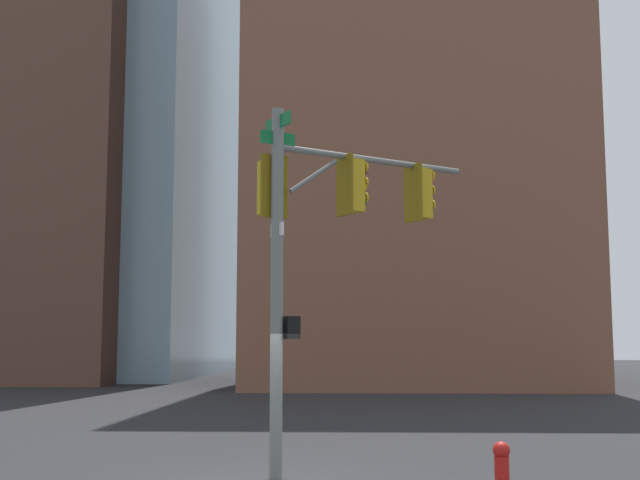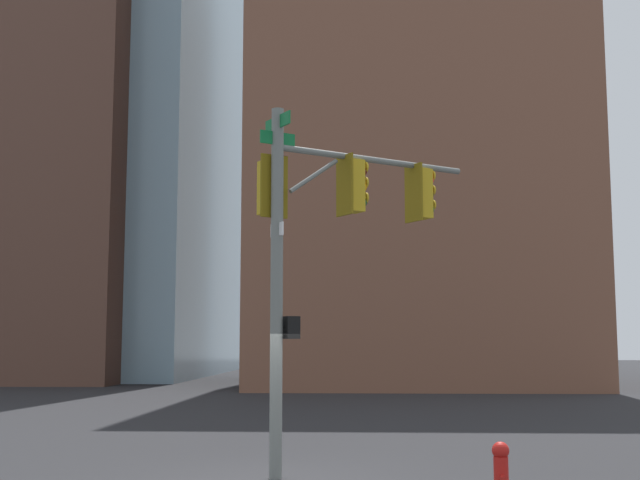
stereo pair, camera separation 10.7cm
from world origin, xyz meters
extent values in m
plane|color=#262628|center=(0.00, 0.00, 0.00)|extent=(200.00, 200.00, 0.00)
cylinder|color=slate|center=(-0.05, 0.10, 3.29)|extent=(0.22, 0.22, 6.58)
cylinder|color=slate|center=(-1.22, 1.88, 5.87)|extent=(2.45, 3.61, 0.12)
cylinder|color=slate|center=(-0.47, 0.74, 5.42)|extent=(0.64, 0.91, 0.75)
cube|color=#0F6B33|center=(-0.05, 0.10, 6.33)|extent=(0.78, 0.53, 0.24)
cube|color=#0F6B33|center=(-0.05, 0.10, 6.03)|extent=(0.42, 0.61, 0.24)
cube|color=white|center=(-0.05, 0.10, 4.36)|extent=(0.39, 0.27, 0.24)
cube|color=gold|center=(-0.95, 1.47, 5.31)|extent=(0.47, 0.47, 1.00)
cube|color=#775E0F|center=(-0.85, 1.31, 5.31)|extent=(0.48, 0.33, 1.16)
sphere|color=#470A07|center=(-1.07, 1.64, 5.61)|extent=(0.20, 0.20, 0.20)
cylinder|color=gold|center=(-1.10, 1.69, 5.70)|extent=(0.21, 0.16, 0.23)
sphere|color=#F29E0C|center=(-1.07, 1.64, 5.31)|extent=(0.20, 0.20, 0.20)
cylinder|color=gold|center=(-1.10, 1.69, 5.40)|extent=(0.21, 0.16, 0.23)
sphere|color=#0A3819|center=(-1.07, 1.64, 5.01)|extent=(0.20, 0.20, 0.20)
cylinder|color=gold|center=(-1.10, 1.69, 5.10)|extent=(0.21, 0.16, 0.23)
cube|color=gold|center=(-1.86, 2.83, 5.31)|extent=(0.47, 0.47, 1.00)
cube|color=#775E0F|center=(-1.75, 2.67, 5.31)|extent=(0.48, 0.33, 1.16)
sphere|color=red|center=(-1.97, 3.00, 5.61)|extent=(0.20, 0.20, 0.20)
cylinder|color=gold|center=(-2.00, 3.05, 5.70)|extent=(0.21, 0.16, 0.23)
sphere|color=#4C330A|center=(-1.97, 3.00, 5.31)|extent=(0.20, 0.20, 0.20)
cylinder|color=gold|center=(-2.00, 3.05, 5.40)|extent=(0.21, 0.16, 0.23)
sphere|color=#0A3819|center=(-1.97, 3.00, 5.01)|extent=(0.20, 0.20, 0.20)
cylinder|color=gold|center=(-2.00, 3.05, 5.10)|extent=(0.21, 0.16, 0.23)
cube|color=gold|center=(-0.31, -0.07, 5.17)|extent=(0.47, 0.47, 1.00)
cube|color=#775E0F|center=(-0.15, 0.04, 5.17)|extent=(0.33, 0.48, 1.16)
sphere|color=#470A07|center=(-0.48, -0.18, 5.47)|extent=(0.20, 0.20, 0.20)
cylinder|color=gold|center=(-0.54, -0.22, 5.56)|extent=(0.16, 0.21, 0.23)
sphere|color=#4C330A|center=(-0.48, -0.18, 5.17)|extent=(0.20, 0.20, 0.20)
cylinder|color=gold|center=(-0.54, -0.22, 5.26)|extent=(0.16, 0.21, 0.23)
sphere|color=green|center=(-0.48, -0.18, 4.87)|extent=(0.20, 0.20, 0.20)
cylinder|color=gold|center=(-0.54, -0.22, 4.96)|extent=(0.16, 0.21, 0.23)
cube|color=black|center=(-0.19, 0.32, 2.61)|extent=(0.44, 0.41, 0.40)
cube|color=#EA5914|center=(-0.27, 0.44, 2.61)|extent=(0.22, 0.16, 0.28)
cylinder|color=red|center=(1.84, 3.67, 0.33)|extent=(0.22, 0.22, 0.65)
sphere|color=red|center=(1.84, 3.67, 0.74)|extent=(0.26, 0.26, 0.26)
cylinder|color=red|center=(2.00, 3.67, 0.36)|extent=(0.10, 0.09, 0.09)
cube|color=brown|center=(-41.78, -19.46, 25.04)|extent=(24.17, 15.07, 50.08)
cube|color=brown|center=(-34.60, 4.73, 14.67)|extent=(19.85, 17.52, 29.34)
camera|label=1|loc=(14.80, 1.44, 2.35)|focal=47.08mm
camera|label=2|loc=(14.79, 1.55, 2.35)|focal=47.08mm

